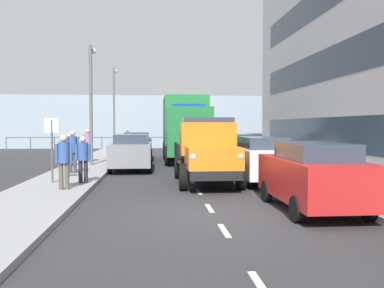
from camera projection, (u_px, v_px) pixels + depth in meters
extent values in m
plane|color=#2D2D30|center=(186.00, 173.00, 19.21)|extent=(80.00, 80.00, 0.00)
cube|color=gray|center=(288.00, 170.00, 19.62)|extent=(2.54, 37.07, 0.15)
cube|color=gray|center=(80.00, 172.00, 18.79)|extent=(2.54, 37.07, 0.15)
cube|color=silver|center=(260.00, 286.00, 5.65)|extent=(0.12, 1.10, 0.01)
cube|color=silver|center=(224.00, 230.00, 8.62)|extent=(0.12, 1.10, 0.01)
cube|color=silver|center=(210.00, 208.00, 10.96)|extent=(0.12, 1.10, 0.01)
cube|color=silver|center=(199.00, 192.00, 13.64)|extent=(0.12, 1.10, 0.01)
cube|color=silver|center=(192.00, 182.00, 16.14)|extent=(0.12, 1.10, 0.01)
cube|color=silver|center=(187.00, 174.00, 18.72)|extent=(0.12, 1.10, 0.01)
cube|color=silver|center=(183.00, 168.00, 21.39)|extent=(0.12, 1.10, 0.01)
cube|color=silver|center=(180.00, 164.00, 23.80)|extent=(0.12, 1.10, 0.01)
cube|color=silver|center=(178.00, 160.00, 26.28)|extent=(0.12, 1.10, 0.01)
cube|color=silver|center=(176.00, 157.00, 28.92)|extent=(0.12, 1.10, 0.01)
cube|color=silver|center=(174.00, 154.00, 31.75)|extent=(0.12, 1.10, 0.01)
cube|color=silver|center=(172.00, 152.00, 34.56)|extent=(0.12, 1.10, 0.01)
cube|color=#2D3847|center=(352.00, 135.00, 16.03)|extent=(0.08, 22.96, 1.40)
cube|color=#2D3847|center=(354.00, 55.00, 15.90)|extent=(0.08, 22.96, 1.40)
cube|color=#8C9EAD|center=(170.00, 122.00, 40.53)|extent=(80.00, 0.80, 5.00)
cylinder|color=#4C5156|center=(326.00, 143.00, 38.25)|extent=(0.08, 0.08, 1.20)
cylinder|color=#4C5156|center=(304.00, 143.00, 38.07)|extent=(0.08, 0.08, 1.20)
cylinder|color=#4C5156|center=(283.00, 143.00, 37.90)|extent=(0.08, 0.08, 1.20)
cylinder|color=#4C5156|center=(261.00, 143.00, 37.73)|extent=(0.08, 0.08, 1.20)
cylinder|color=#4C5156|center=(239.00, 143.00, 37.55)|extent=(0.08, 0.08, 1.20)
cylinder|color=#4C5156|center=(216.00, 143.00, 37.38)|extent=(0.08, 0.08, 1.20)
cylinder|color=#4C5156|center=(194.00, 143.00, 37.21)|extent=(0.08, 0.08, 1.20)
cylinder|color=#4C5156|center=(171.00, 143.00, 37.03)|extent=(0.08, 0.08, 1.20)
cylinder|color=#4C5156|center=(148.00, 143.00, 36.86)|extent=(0.08, 0.08, 1.20)
cylinder|color=#4C5156|center=(125.00, 143.00, 36.69)|extent=(0.08, 0.08, 1.20)
cylinder|color=#4C5156|center=(102.00, 143.00, 36.52)|extent=(0.08, 0.08, 1.20)
cylinder|color=#4C5156|center=(78.00, 143.00, 36.34)|extent=(0.08, 0.08, 1.20)
cylinder|color=#4C5156|center=(54.00, 144.00, 36.17)|extent=(0.08, 0.08, 1.20)
cylinder|color=#4C5156|center=(30.00, 144.00, 36.00)|extent=(0.08, 0.08, 1.20)
cylinder|color=#4C5156|center=(6.00, 144.00, 35.82)|extent=(0.08, 0.08, 1.20)
cube|color=#4C5156|center=(171.00, 137.00, 37.01)|extent=(28.00, 0.08, 0.08)
cube|color=black|center=(206.00, 167.00, 15.66)|extent=(1.64, 5.60, 0.30)
cube|color=orange|center=(213.00, 157.00, 13.80)|extent=(1.72, 1.90, 0.70)
cube|color=silver|center=(217.00, 161.00, 12.91)|extent=(1.16, 0.08, 0.56)
sphere|color=white|center=(240.00, 156.00, 12.97)|extent=(0.20, 0.20, 0.20)
sphere|color=white|center=(193.00, 157.00, 12.84)|extent=(0.20, 0.20, 0.20)
cube|color=orange|center=(207.00, 138.00, 15.28)|extent=(1.93, 1.34, 1.15)
cube|color=#2D3847|center=(207.00, 125.00, 15.26)|extent=(1.78, 1.23, 0.56)
cube|color=#2D2319|center=(202.00, 158.00, 16.99)|extent=(2.10, 2.80, 0.16)
cube|color=black|center=(227.00, 150.00, 17.06)|extent=(0.08, 2.80, 0.56)
cube|color=black|center=(177.00, 150.00, 16.89)|extent=(0.08, 2.80, 0.56)
cylinder|color=black|center=(241.00, 176.00, 14.08)|extent=(0.24, 0.90, 0.90)
cylinder|color=black|center=(183.00, 177.00, 13.91)|extent=(0.24, 0.90, 0.90)
cylinder|color=black|center=(225.00, 167.00, 17.29)|extent=(0.24, 0.90, 0.90)
cylinder|color=black|center=(178.00, 167.00, 17.12)|extent=(0.24, 0.90, 0.90)
cube|color=#1E7033|center=(189.00, 132.00, 22.54)|extent=(2.40, 2.21, 2.60)
cube|color=#2D3847|center=(189.00, 121.00, 22.52)|extent=(2.20, 2.04, 0.80)
cube|color=#1933B2|center=(189.00, 105.00, 22.48)|extent=(1.75, 0.20, 0.16)
cube|color=#1E7033|center=(184.00, 122.00, 26.49)|extent=(2.50, 5.95, 3.00)
cube|color=black|center=(185.00, 149.00, 25.64)|extent=(2.00, 8.07, 0.36)
cylinder|color=black|center=(210.00, 156.00, 22.78)|extent=(0.28, 1.04, 1.04)
cylinder|color=black|center=(167.00, 156.00, 22.58)|extent=(0.28, 1.04, 1.04)
cylinder|color=black|center=(203.00, 152.00, 26.38)|extent=(0.28, 1.04, 1.04)
cylinder|color=black|center=(166.00, 152.00, 26.18)|extent=(0.28, 1.04, 1.04)
cylinder|color=black|center=(199.00, 150.00, 28.49)|extent=(0.28, 1.04, 1.04)
cylinder|color=black|center=(165.00, 150.00, 28.30)|extent=(0.28, 1.04, 1.04)
cube|color=#B21E1E|center=(312.00, 179.00, 10.64)|extent=(1.74, 4.10, 1.00)
cube|color=#2D3847|center=(315.00, 151.00, 10.41)|extent=(1.42, 2.26, 0.42)
cylinder|color=black|center=(267.00, 191.00, 11.86)|extent=(0.18, 0.60, 0.60)
cylinder|color=black|center=(323.00, 190.00, 12.00)|extent=(0.18, 0.60, 0.60)
cylinder|color=black|center=(297.00, 209.00, 9.33)|extent=(0.18, 0.60, 0.60)
cylinder|color=black|center=(368.00, 208.00, 9.47)|extent=(0.18, 0.60, 0.60)
cube|color=white|center=(261.00, 161.00, 15.80)|extent=(1.76, 4.09, 1.00)
cube|color=#2D3847|center=(262.00, 143.00, 15.57)|extent=(1.45, 2.25, 0.42)
cylinder|color=black|center=(232.00, 171.00, 17.01)|extent=(0.18, 0.60, 0.60)
cylinder|color=black|center=(273.00, 171.00, 17.16)|extent=(0.18, 0.60, 0.60)
cylinder|color=black|center=(246.00, 179.00, 14.49)|extent=(0.18, 0.60, 0.60)
cylinder|color=black|center=(294.00, 179.00, 14.63)|extent=(0.18, 0.60, 0.60)
cube|color=#1E6670|center=(234.00, 152.00, 21.29)|extent=(1.68, 3.90, 1.00)
cube|color=#2D3847|center=(234.00, 138.00, 21.06)|extent=(1.38, 2.15, 0.42)
cylinder|color=black|center=(215.00, 160.00, 22.44)|extent=(0.18, 0.60, 0.60)
cylinder|color=black|center=(244.00, 160.00, 22.58)|extent=(0.18, 0.60, 0.60)
cylinder|color=black|center=(222.00, 164.00, 20.04)|extent=(0.18, 0.60, 0.60)
cylinder|color=black|center=(255.00, 164.00, 20.18)|extent=(0.18, 0.60, 0.60)
cube|color=#B7BABF|center=(217.00, 147.00, 26.99)|extent=(1.68, 3.90, 1.00)
cube|color=#2D3847|center=(218.00, 136.00, 26.76)|extent=(1.38, 2.15, 0.42)
cylinder|color=black|center=(202.00, 153.00, 28.15)|extent=(0.18, 0.60, 0.60)
cylinder|color=black|center=(226.00, 153.00, 28.29)|extent=(0.18, 0.60, 0.60)
cylinder|color=black|center=(207.00, 156.00, 25.74)|extent=(0.18, 0.60, 0.60)
cylinder|color=black|center=(233.00, 156.00, 25.88)|extent=(0.18, 0.60, 0.60)
cube|color=slate|center=(131.00, 154.00, 20.17)|extent=(1.87, 4.35, 1.00)
cube|color=#2D3847|center=(132.00, 139.00, 20.34)|extent=(1.53, 2.39, 0.42)
cylinder|color=black|center=(150.00, 167.00, 18.93)|extent=(0.18, 0.60, 0.60)
cylinder|color=black|center=(110.00, 167.00, 18.77)|extent=(0.18, 0.60, 0.60)
cylinder|color=black|center=(150.00, 162.00, 21.61)|extent=(0.18, 0.60, 0.60)
cylinder|color=black|center=(115.00, 162.00, 21.46)|extent=(0.18, 0.60, 0.60)
cube|color=navy|center=(137.00, 147.00, 26.21)|extent=(1.77, 4.64, 1.00)
cube|color=#2D3847|center=(137.00, 136.00, 26.38)|extent=(1.45, 2.55, 0.42)
cylinder|color=black|center=(150.00, 157.00, 24.87)|extent=(0.18, 0.60, 0.60)
cylinder|color=black|center=(121.00, 157.00, 24.73)|extent=(0.18, 0.60, 0.60)
cylinder|color=black|center=(151.00, 154.00, 27.74)|extent=(0.18, 0.60, 0.60)
cylinder|color=black|center=(125.00, 154.00, 27.59)|extent=(0.18, 0.60, 0.60)
cylinder|color=#4C473D|center=(67.00, 176.00, 13.16)|extent=(0.14, 0.14, 0.83)
cylinder|color=#4C473D|center=(61.00, 176.00, 13.14)|extent=(0.14, 0.14, 0.83)
cylinder|color=#2D4C8C|center=(64.00, 153.00, 13.12)|extent=(0.34, 0.34, 0.65)
cylinder|color=#2D4C8C|center=(71.00, 154.00, 13.14)|extent=(0.09, 0.09, 0.60)
cylinder|color=#2D4C8C|center=(56.00, 154.00, 13.10)|extent=(0.09, 0.09, 0.60)
sphere|color=tan|center=(64.00, 138.00, 13.10)|extent=(0.22, 0.22, 0.22)
cylinder|color=black|center=(86.00, 172.00, 14.62)|extent=(0.14, 0.14, 0.79)
cylinder|color=black|center=(81.00, 172.00, 14.60)|extent=(0.14, 0.14, 0.79)
cylinder|color=#2D4C8C|center=(83.00, 151.00, 14.58)|extent=(0.34, 0.34, 0.62)
cylinder|color=#2D4C8C|center=(89.00, 152.00, 14.60)|extent=(0.09, 0.09, 0.57)
cylinder|color=#2D4C8C|center=(76.00, 152.00, 14.56)|extent=(0.09, 0.09, 0.57)
sphere|color=tan|center=(83.00, 139.00, 14.56)|extent=(0.21, 0.21, 0.21)
cylinder|color=#383342|center=(75.00, 163.00, 17.70)|extent=(0.14, 0.14, 0.86)
cylinder|color=#383342|center=(71.00, 163.00, 17.69)|extent=(0.14, 0.14, 0.86)
cylinder|color=#2D4C8C|center=(73.00, 144.00, 17.66)|extent=(0.34, 0.34, 0.68)
cylinder|color=#2D4C8C|center=(78.00, 145.00, 17.68)|extent=(0.09, 0.09, 0.63)
cylinder|color=#2D4C8C|center=(67.00, 145.00, 17.65)|extent=(0.09, 0.09, 0.63)
sphere|color=tan|center=(73.00, 133.00, 17.64)|extent=(0.23, 0.23, 0.23)
cylinder|color=#4C473D|center=(71.00, 158.00, 20.79)|extent=(0.14, 0.14, 0.77)
cylinder|color=#4C473D|center=(68.00, 158.00, 20.78)|extent=(0.14, 0.14, 0.77)
cylinder|color=black|center=(69.00, 144.00, 20.75)|extent=(0.34, 0.34, 0.61)
cylinder|color=black|center=(74.00, 145.00, 20.77)|extent=(0.09, 0.09, 0.56)
cylinder|color=black|center=(65.00, 145.00, 20.74)|extent=(0.09, 0.09, 0.56)
sphere|color=tan|center=(69.00, 136.00, 20.73)|extent=(0.21, 0.21, 0.21)
cylinder|color=#4C473D|center=(89.00, 154.00, 23.02)|extent=(0.14, 0.14, 0.88)
cylinder|color=#4C473D|center=(86.00, 154.00, 23.00)|extent=(0.14, 0.14, 0.88)
cylinder|color=gray|center=(88.00, 140.00, 22.97)|extent=(0.34, 0.34, 0.69)
cylinder|color=gray|center=(92.00, 140.00, 22.99)|extent=(0.09, 0.09, 0.64)
cylinder|color=gray|center=(84.00, 140.00, 22.96)|extent=(0.09, 0.09, 0.64)
sphere|color=tan|center=(88.00, 131.00, 22.95)|extent=(0.24, 0.24, 0.24)
cylinder|color=#59595B|center=(91.00, 105.00, 21.28)|extent=(0.16, 0.16, 6.03)
cylinder|color=#59595B|center=(92.00, 49.00, 21.60)|extent=(0.10, 0.90, 0.10)
sphere|color=silver|center=(93.00, 51.00, 22.05)|extent=(0.32, 0.32, 0.32)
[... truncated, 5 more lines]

